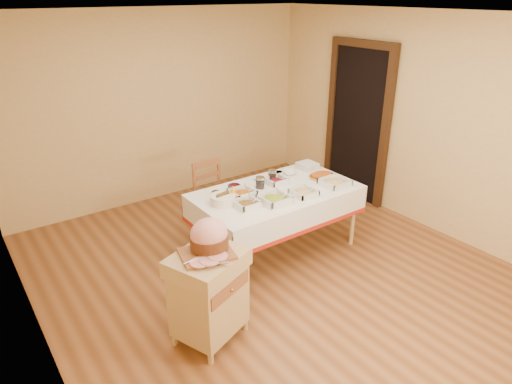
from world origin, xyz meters
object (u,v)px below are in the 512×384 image
at_px(preserve_jar_left, 260,183).
at_px(bread_basket, 223,199).
at_px(dining_table, 276,204).
at_px(preserve_jar_right, 272,176).
at_px(ham_on_board, 209,238).
at_px(butcher_cart, 209,292).
at_px(mustard_bottle, 233,194).
at_px(dining_chair, 214,198).
at_px(brass_platter, 321,176).
at_px(plate_stack, 307,166).

distance_m(preserve_jar_left, bread_basket, 0.56).
bearing_deg(dining_table, preserve_jar_right, 62.09).
bearing_deg(ham_on_board, preserve_jar_left, 38.26).
distance_m(dining_table, preserve_jar_left, 0.29).
relative_size(butcher_cart, preserve_jar_left, 6.32).
bearing_deg(preserve_jar_right, mustard_bottle, -162.86).
bearing_deg(preserve_jar_right, preserve_jar_left, -158.44).
height_order(dining_chair, brass_platter, dining_chair).
xyz_separation_m(mustard_bottle, plate_stack, (1.26, 0.25, -0.04)).
relative_size(butcher_cart, mustard_bottle, 4.82).
distance_m(dining_chair, preserve_jar_left, 0.74).
relative_size(bread_basket, brass_platter, 0.82).
height_order(dining_table, butcher_cart, butcher_cart).
distance_m(butcher_cart, bread_basket, 1.17).
bearing_deg(ham_on_board, plate_stack, 28.30).
xyz_separation_m(ham_on_board, plate_stack, (2.03, 1.09, -0.16)).
relative_size(butcher_cart, preserve_jar_right, 6.49).
xyz_separation_m(mustard_bottle, brass_platter, (1.21, -0.05, -0.06)).
xyz_separation_m(preserve_jar_right, brass_platter, (0.54, -0.26, -0.04)).
height_order(dining_table, brass_platter, brass_platter).
xyz_separation_m(dining_table, brass_platter, (0.67, -0.00, 0.18)).
height_order(ham_on_board, preserve_jar_right, ham_on_board).
distance_m(dining_chair, ham_on_board, 1.88).
distance_m(dining_table, dining_chair, 0.85).
distance_m(dining_table, preserve_jar_right, 0.36).
relative_size(dining_table, dining_chair, 1.95).
distance_m(dining_chair, brass_platter, 1.32).
xyz_separation_m(preserve_jar_left, mustard_bottle, (-0.43, -0.11, 0.02)).
xyz_separation_m(preserve_jar_left, brass_platter, (0.78, -0.16, -0.04)).
height_order(butcher_cart, plate_stack, plate_stack).
xyz_separation_m(dining_chair, preserve_jar_right, (0.50, -0.51, 0.34)).
bearing_deg(dining_table, plate_stack, 22.81).
xyz_separation_m(dining_table, ham_on_board, (-1.31, -0.79, 0.36)).
height_order(preserve_jar_left, bread_basket, preserve_jar_left).
height_order(ham_on_board, brass_platter, ham_on_board).
relative_size(dining_table, plate_stack, 8.48).
height_order(butcher_cart, brass_platter, butcher_cart).
distance_m(preserve_jar_right, mustard_bottle, 0.71).
relative_size(dining_chair, preserve_jar_right, 7.25).
bearing_deg(preserve_jar_left, bread_basket, -168.82).
bearing_deg(brass_platter, dining_table, 179.65).
bearing_deg(butcher_cart, preserve_jar_right, 35.92).
xyz_separation_m(ham_on_board, mustard_bottle, (0.77, 0.84, -0.12)).
distance_m(preserve_jar_right, bread_basket, 0.82).
distance_m(preserve_jar_left, brass_platter, 0.80).
bearing_deg(preserve_jar_left, dining_table, -55.79).
bearing_deg(brass_platter, preserve_jar_left, 168.20).
height_order(butcher_cart, preserve_jar_right, preserve_jar_right).
height_order(dining_table, preserve_jar_left, preserve_jar_left).
relative_size(bread_basket, plate_stack, 1.23).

